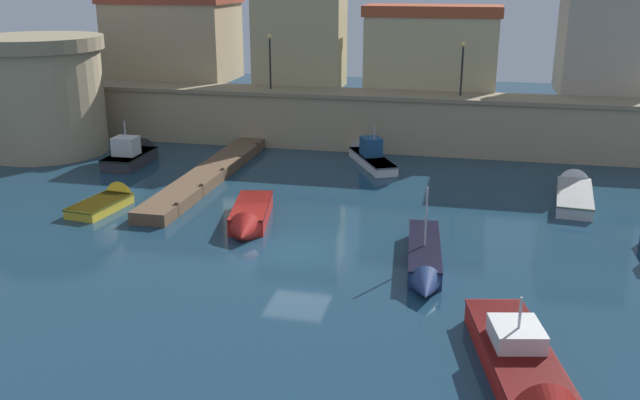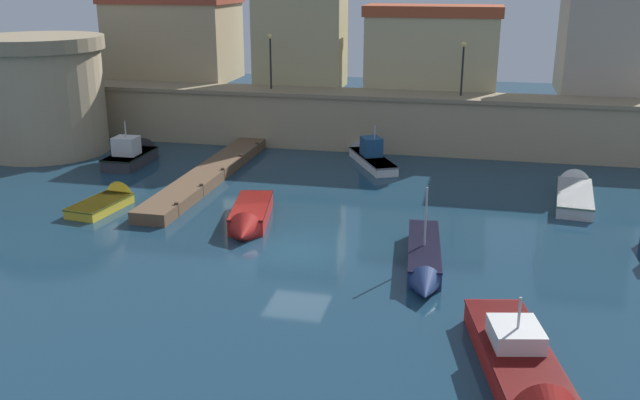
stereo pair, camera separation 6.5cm
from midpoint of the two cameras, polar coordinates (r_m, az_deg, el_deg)
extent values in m
plane|color=#19384C|center=(28.62, -1.85, -4.14)|extent=(100.10, 100.10, 0.00)
cube|color=tan|center=(45.25, 3.92, 6.38)|extent=(39.28, 2.97, 3.38)
cube|color=gray|center=(44.92, 3.96, 8.64)|extent=(39.28, 3.27, 0.24)
cube|color=tan|center=(53.01, -11.81, 12.57)|extent=(8.67, 5.69, 5.41)
cube|color=tan|center=(48.54, -1.61, 13.25)|extent=(6.02, 3.17, 6.75)
cube|color=tan|center=(47.65, 9.17, 11.76)|extent=(8.50, 3.99, 4.78)
cube|color=#A94628|center=(47.44, 9.34, 15.05)|extent=(8.84, 4.15, 0.70)
cube|color=#B4A48F|center=(49.01, 22.37, 11.79)|extent=(5.42, 5.79, 6.40)
cylinder|color=tan|center=(47.03, -21.65, 7.49)|extent=(7.42, 7.42, 6.41)
cylinder|color=gray|center=(46.58, -22.17, 11.84)|extent=(8.01, 8.01, 0.80)
cube|color=brown|center=(38.79, -8.99, 2.11)|extent=(1.76, 15.41, 0.59)
cylinder|color=#453323|center=(44.12, -5.13, 4.27)|extent=(0.20, 0.20, 0.70)
cylinder|color=#453323|center=(41.29, -6.42, 3.27)|extent=(0.20, 0.20, 0.70)
cylinder|color=#453323|center=(38.50, -7.90, 2.12)|extent=(0.20, 0.20, 0.70)
cylinder|color=#453323|center=(35.75, -9.60, 0.79)|extent=(0.20, 0.20, 0.70)
cylinder|color=#453323|center=(33.07, -11.59, -0.76)|extent=(0.20, 0.20, 0.70)
cylinder|color=black|center=(46.07, -4.02, 11.04)|extent=(0.12, 0.12, 3.21)
sphere|color=#F9D172|center=(45.89, -4.07, 13.22)|extent=(0.32, 0.32, 0.32)
cylinder|color=black|center=(44.19, 11.61, 10.26)|extent=(0.12, 0.12, 2.95)
sphere|color=#F9D172|center=(44.01, 11.74, 12.35)|extent=(0.32, 0.32, 0.32)
cube|color=red|center=(21.21, 15.71, -12.15)|extent=(2.96, 5.89, 0.75)
cube|color=maroon|center=(21.05, 15.79, -11.36)|extent=(3.02, 6.00, 0.08)
cube|color=silver|center=(20.97, 15.81, -10.51)|extent=(1.69, 1.82, 0.55)
cylinder|color=#B2B2B7|center=(20.63, 16.02, -9.54)|extent=(0.08, 0.08, 1.49)
cube|color=#333338|center=(42.74, -15.22, 3.25)|extent=(1.85, 3.87, 0.71)
cone|color=#333338|center=(44.82, -13.84, 4.04)|extent=(1.74, 1.09, 1.73)
cube|color=black|center=(42.66, -15.26, 3.66)|extent=(1.89, 3.95, 0.08)
cube|color=silver|center=(42.23, -15.53, 4.29)|extent=(1.35, 1.17, 1.07)
cylinder|color=#B2B2B7|center=(42.18, -15.55, 4.93)|extent=(0.08, 0.08, 2.00)
cube|color=red|center=(32.06, -5.57, -1.01)|extent=(2.31, 4.50, 0.77)
cone|color=red|center=(29.55, -6.24, -2.71)|extent=(1.66, 1.45, 1.47)
cube|color=#450C0A|center=(31.95, -5.59, -0.43)|extent=(2.36, 4.59, 0.08)
cube|color=white|center=(41.24, 4.37, 3.19)|extent=(3.56, 5.29, 0.54)
cone|color=white|center=(44.26, 3.02, 4.25)|extent=(1.74, 1.81, 1.24)
cube|color=slate|center=(41.18, 4.38, 3.50)|extent=(3.63, 5.39, 0.08)
cube|color=navy|center=(41.30, 4.27, 4.39)|extent=(1.51, 1.59, 1.10)
cylinder|color=#B2B2B7|center=(40.70, 4.53, 4.77)|extent=(0.08, 0.08, 1.92)
cube|color=silver|center=(36.48, 20.16, 0.19)|extent=(2.18, 5.43, 0.61)
cone|color=silver|center=(39.65, 20.11, 1.57)|extent=(1.69, 1.55, 1.56)
cube|color=#516751|center=(36.41, 20.21, 0.58)|extent=(2.22, 5.53, 0.08)
cube|color=navy|center=(27.75, 8.57, -4.25)|extent=(1.69, 5.53, 0.73)
cone|color=navy|center=(24.66, 8.65, -7.21)|extent=(1.27, 1.50, 1.15)
cube|color=black|center=(27.63, 8.60, -3.63)|extent=(1.73, 5.64, 0.08)
cylinder|color=#B2B2B7|center=(27.03, 8.73, -1.36)|extent=(0.08, 0.08, 2.37)
cube|color=gold|center=(34.87, -17.51, -0.45)|extent=(2.01, 3.46, 0.48)
cone|color=gold|center=(36.43, -15.59, 0.51)|extent=(1.64, 1.10, 1.53)
cube|color=#505316|center=(34.81, -17.54, -0.13)|extent=(2.05, 3.53, 0.08)
sphere|color=#EA4C19|center=(33.48, -12.78, -1.24)|extent=(0.70, 0.70, 0.70)
camera|label=1|loc=(0.03, -89.94, 0.02)|focal=39.10mm
camera|label=2|loc=(0.03, 90.06, -0.02)|focal=39.10mm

